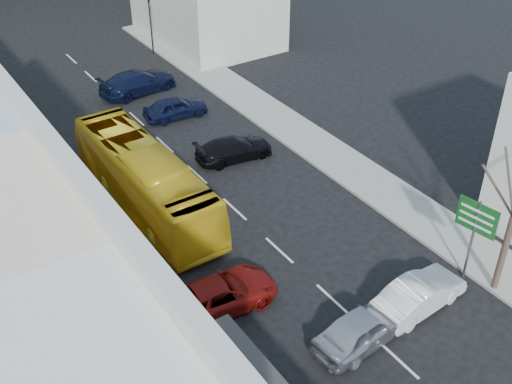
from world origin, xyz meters
The scene contains 13 objects.
ground centered at (0.00, 0.00, 0.00)m, with size 120.00×120.00×0.00m, color black.
sidewalk_left centered at (-7.50, 10.00, 0.07)m, with size 3.00×52.00×0.15m, color gray.
sidewalk_right centered at (7.50, 10.00, 0.07)m, with size 3.00×52.00×0.15m, color gray.
bus centered at (-3.60, 10.72, 1.55)m, with size 2.50×11.60×3.10m, color yellow.
car_silver centered at (-0.58, -2.48, 0.70)m, with size 1.80×4.40×1.40m, color silver.
car_white centered at (2.69, -2.33, 0.70)m, with size 1.80×4.40×1.40m, color silver.
car_red centered at (-4.24, 2.32, 0.70)m, with size 1.90×4.60×1.40m, color maroon.
car_black_near centered at (2.66, 12.32, 0.70)m, with size 1.84×4.50×1.40m, color black.
car_navy_mid centered at (2.24, 18.77, 0.70)m, with size 1.80×4.40×1.40m, color black.
car_navy_far centered at (1.81, 23.52, 0.70)m, with size 1.84×4.50×1.40m, color black.
pedestrian_left centered at (-8.50, 0.25, 1.00)m, with size 0.60×0.40×1.70m, color black.
direction_sign centered at (5.80, -2.08, 2.07)m, with size 0.52×1.87×4.13m, color #12501B, non-canonical shape.
traffic_signal centered at (5.80, 29.49, 2.29)m, with size 0.70×1.01×4.59m, color black, non-canonical shape.
Camera 1 is at (-13.90, -15.05, 19.27)m, focal length 45.00 mm.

